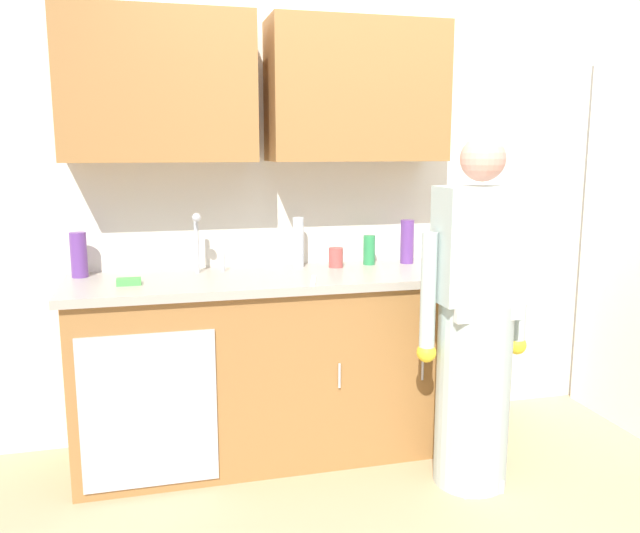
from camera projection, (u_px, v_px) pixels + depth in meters
ground_plane at (421, 506)px, 2.89m from camera, size 9.00×9.00×0.00m
kitchen_wall_with_uppers at (332, 165)px, 3.54m from camera, size 4.80×0.44×2.70m
counter_cabinet at (269, 369)px, 3.34m from camera, size 1.90×0.62×0.90m
countertop at (268, 279)px, 3.26m from camera, size 1.96×0.66×0.04m
sink at (208, 281)px, 3.19m from camera, size 0.50×0.36×0.35m
person_at_sink at (475, 341)px, 2.99m from camera, size 0.55×0.34×1.62m
bottle_water_short at (369, 250)px, 3.54m from camera, size 0.06×0.06×0.16m
bottle_water_tall at (407, 242)px, 3.58m from camera, size 0.07×0.07×0.24m
bottle_cleaner_spray at (79, 255)px, 3.19m from camera, size 0.08×0.08×0.22m
bottle_dish_liquid at (298, 242)px, 3.46m from camera, size 0.06×0.06×0.27m
cup_by_sink at (336, 258)px, 3.46m from camera, size 0.08×0.08×0.11m
knife_on_counter at (313, 281)px, 3.10m from camera, size 0.09×0.24×0.01m
sponge at (129, 282)px, 3.02m from camera, size 0.11×0.07×0.03m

